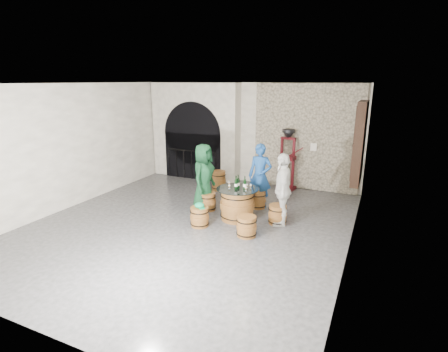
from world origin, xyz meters
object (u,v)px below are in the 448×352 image
at_px(barrel_stool_right, 278,214).
at_px(person_white, 283,189).
at_px(barrel_table, 237,204).
at_px(barrel_stool_left, 208,202).
at_px(barrel_stool_near_left, 200,217).
at_px(wine_bottle_left, 236,184).
at_px(barrel_stool_far, 258,199).
at_px(side_barrel, 219,181).
at_px(wine_bottle_center, 245,184).
at_px(corking_press, 288,155).
at_px(barrel_stool_near_right, 247,226).
at_px(person_blue, 260,176).
at_px(wine_bottle_right, 238,183).
at_px(person_green, 204,177).

height_order(barrel_stool_right, person_white, person_white).
height_order(barrel_table, barrel_stool_left, barrel_table).
relative_size(barrel_stool_near_left, person_white, 0.27).
bearing_deg(wine_bottle_left, barrel_stool_far, 78.44).
relative_size(person_white, side_barrel, 2.84).
relative_size(barrel_stool_right, wine_bottle_center, 1.40).
distance_m(barrel_stool_far, corking_press, 2.09).
relative_size(barrel_stool_far, barrel_stool_near_right, 1.00).
bearing_deg(person_blue, corking_press, 77.63).
height_order(barrel_stool_far, barrel_stool_near_right, same).
xyz_separation_m(barrel_table, wine_bottle_right, (-0.01, 0.05, 0.52)).
bearing_deg(barrel_stool_left, barrel_stool_far, 31.55).
relative_size(person_white, wine_bottle_left, 5.23).
bearing_deg(wine_bottle_center, barrel_stool_left, 167.56).
height_order(person_white, wine_bottle_right, person_white).
bearing_deg(person_green, side_barrel, 10.53).
distance_m(barrel_stool_left, wine_bottle_center, 1.33).
bearing_deg(corking_press, person_white, -67.39).
relative_size(barrel_table, barrel_stool_near_left, 2.21).
relative_size(barrel_stool_far, corking_press, 0.25).
height_order(barrel_stool_near_left, person_white, person_white).
distance_m(barrel_table, barrel_stool_left, 0.99).
xyz_separation_m(wine_bottle_right, side_barrel, (-1.40, 1.88, -0.61)).
bearing_deg(person_blue, barrel_table, -105.62).
relative_size(person_white, wine_bottle_right, 5.23).
bearing_deg(person_green, barrel_table, -107.17).
height_order(person_blue, wine_bottle_right, person_blue).
relative_size(barrel_stool_near_left, person_green, 0.26).
distance_m(barrel_stool_left, wine_bottle_left, 1.19).
height_order(wine_bottle_left, wine_bottle_right, same).
bearing_deg(barrel_table, barrel_stool_left, 164.28).
xyz_separation_m(wine_bottle_center, wine_bottle_right, (-0.19, 0.03, 0.00)).
xyz_separation_m(person_white, wine_bottle_left, (-1.07, -0.20, 0.06)).
bearing_deg(barrel_table, wine_bottle_right, 97.90).
height_order(barrel_stool_near_left, wine_bottle_center, wine_bottle_center).
distance_m(barrel_table, wine_bottle_center, 0.55).
relative_size(person_white, wine_bottle_center, 5.23).
distance_m(barrel_stool_near_right, barrel_stool_near_left, 1.18).
xyz_separation_m(person_green, wine_bottle_center, (1.24, -0.28, 0.04)).
bearing_deg(wine_bottle_left, barrel_table, 71.38).
relative_size(barrel_stool_left, barrel_stool_right, 1.00).
relative_size(barrel_stool_far, barrel_stool_near_left, 1.00).
height_order(barrel_table, wine_bottle_center, wine_bottle_center).
bearing_deg(barrel_stool_left, barrel_table, -15.72).
distance_m(barrel_stool_near_left, person_green, 1.30).
xyz_separation_m(person_green, wine_bottle_right, (1.06, -0.25, 0.04)).
bearing_deg(side_barrel, wine_bottle_center, -50.24).
distance_m(barrel_stool_near_left, person_white, 2.01).
relative_size(barrel_stool_far, barrel_stool_right, 1.00).
bearing_deg(barrel_stool_left, barrel_stool_near_left, -72.98).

